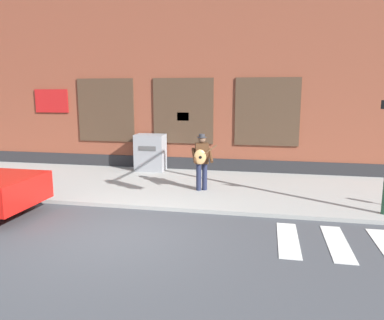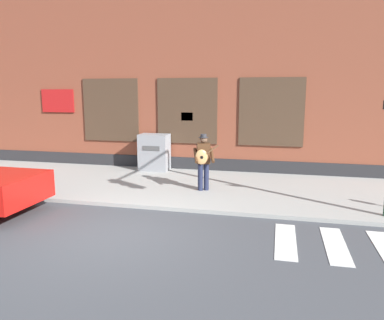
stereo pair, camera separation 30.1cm
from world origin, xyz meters
TOP-DOWN VIEW (x-y plane):
  - ground_plane at (0.00, 0.00)m, footprint 160.00×160.00m
  - sidewalk at (0.00, 4.16)m, footprint 28.00×4.72m
  - building_backdrop at (-0.00, 8.52)m, footprint 28.00×4.06m
  - busker at (1.20, 3.62)m, footprint 0.78×0.67m
  - utility_box at (-1.15, 6.07)m, footprint 1.07×0.72m

SIDE VIEW (x-z plane):
  - ground_plane at x=0.00m, z-range 0.00..0.00m
  - sidewalk at x=0.00m, z-range 0.00..0.10m
  - utility_box at x=-1.15m, z-range 0.10..1.44m
  - busker at x=1.20m, z-range 0.21..1.89m
  - building_backdrop at x=0.00m, z-range 0.00..7.00m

